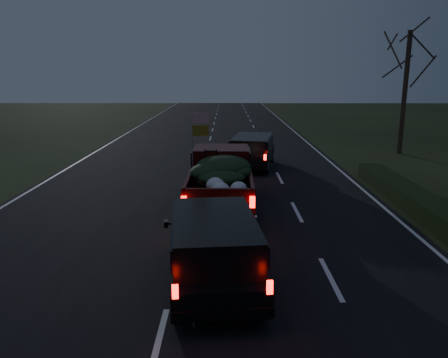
# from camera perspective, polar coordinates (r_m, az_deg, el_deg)

# --- Properties ---
(ground) EXTENTS (120.00, 120.00, 0.00)m
(ground) POSITION_cam_1_polar(r_m,az_deg,el_deg) (12.68, -5.14, -7.79)
(ground) COLOR black
(ground) RESTS_ON ground
(road_asphalt) EXTENTS (14.00, 120.00, 0.02)m
(road_asphalt) POSITION_cam_1_polar(r_m,az_deg,el_deg) (12.67, -5.14, -7.75)
(road_asphalt) COLOR black
(road_asphalt) RESTS_ON ground
(hedge_row) EXTENTS (1.00, 10.00, 0.60)m
(hedge_row) POSITION_cam_1_polar(r_m,az_deg,el_deg) (16.73, 23.62, -2.52)
(hedge_row) COLOR black
(hedge_row) RESTS_ON ground
(bare_tree_far) EXTENTS (3.60, 3.60, 7.00)m
(bare_tree_far) POSITION_cam_1_polar(r_m,az_deg,el_deg) (27.74, 22.85, 13.82)
(bare_tree_far) COLOR black
(bare_tree_far) RESTS_ON ground
(pickup_truck) EXTENTS (2.24, 5.70, 2.97)m
(pickup_truck) POSITION_cam_1_polar(r_m,az_deg,el_deg) (15.36, -0.44, 0.42)
(pickup_truck) COLOR #3B0908
(pickup_truck) RESTS_ON ground
(lead_suv) EXTENTS (2.65, 4.77, 1.29)m
(lead_suv) POSITION_cam_1_polar(r_m,az_deg,el_deg) (21.98, 3.71, 4.03)
(lead_suv) COLOR black
(lead_suv) RESTS_ON ground
(rear_suv) EXTENTS (2.37, 4.61, 1.28)m
(rear_suv) POSITION_cam_1_polar(r_m,az_deg,el_deg) (9.76, -1.30, -8.33)
(rear_suv) COLOR black
(rear_suv) RESTS_ON ground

